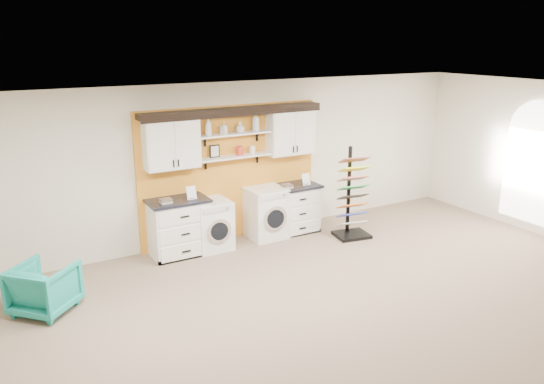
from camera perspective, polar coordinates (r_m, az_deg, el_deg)
floor at (r=6.81m, az=10.87°, el=-15.13°), size 10.00×10.00×0.00m
ceiling at (r=5.88m, az=12.33°, el=8.91°), size 10.00×10.00×0.00m
wall_back at (r=9.44m, az=-4.57°, el=3.26°), size 10.00×0.00×10.00m
accent_panel at (r=9.46m, az=-4.46°, el=2.04°), size 3.40×0.07×2.40m
upper_cabinet_left at (r=8.74m, az=-10.79°, el=5.19°), size 0.90×0.35×0.84m
upper_cabinet_right at (r=9.70m, az=1.97°, el=6.55°), size 0.90×0.35×0.84m
shelf_lower at (r=9.24m, az=-4.06°, el=3.81°), size 1.32×0.28×0.03m
shelf_upper at (r=9.16m, az=-4.11°, el=6.26°), size 1.32×0.28×0.03m
crown_molding at (r=9.11m, az=-4.19°, el=8.73°), size 3.30×0.41×0.13m
window_arched at (r=10.81m, az=26.27°, el=3.20°), size 0.06×1.10×2.25m
picture_frame at (r=9.11m, az=-6.19°, el=4.39°), size 0.18×0.02×0.22m
canister_red at (r=9.26m, az=-3.51°, el=4.45°), size 0.11×0.11×0.16m
canister_cream at (r=9.37m, az=-2.14°, el=4.55°), size 0.10×0.10×0.14m
base_cabinet_left at (r=8.97m, az=-9.99°, el=-3.75°), size 0.99×0.66×0.97m
base_cabinet_right at (r=9.92m, az=2.35°, el=-1.75°), size 0.92×0.66×0.90m
washer at (r=9.18m, az=-6.57°, el=-3.49°), size 0.61×0.71×0.86m
dryer at (r=9.62m, az=-0.64°, el=-2.24°), size 0.66×0.71×0.92m
sample_rack at (r=9.74m, az=8.60°, el=-1.80°), size 0.68×0.60×1.65m
armchair at (r=7.73m, az=-23.29°, el=-9.47°), size 1.02×1.02×0.67m
soap_bottle_a at (r=8.94m, az=-6.86°, el=7.00°), size 0.14×0.14×0.30m
soap_bottle_b at (r=9.06m, az=-5.21°, el=6.86°), size 0.13×0.13×0.20m
soap_bottle_c at (r=9.19m, az=-3.45°, el=6.99°), size 0.20×0.20×0.19m
soap_bottle_d at (r=9.32m, az=-1.77°, el=7.59°), size 0.16×0.16×0.33m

